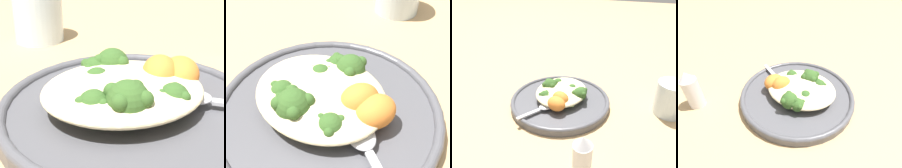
% 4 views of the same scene
% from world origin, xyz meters
% --- Properties ---
extents(ground_plane, '(4.00, 4.00, 0.00)m').
position_xyz_m(ground_plane, '(0.00, 0.00, 0.00)').
color(ground_plane, tan).
extents(plate, '(0.27, 0.27, 0.02)m').
position_xyz_m(plate, '(-0.02, 0.00, 0.01)').
color(plate, '#4C4C51').
rests_on(plate, ground_plane).
extents(quinoa_mound, '(0.16, 0.14, 0.03)m').
position_xyz_m(quinoa_mound, '(-0.03, 0.00, 0.04)').
color(quinoa_mound, beige).
rests_on(quinoa_mound, plate).
extents(broccoli_stalk_0, '(0.08, 0.06, 0.04)m').
position_xyz_m(broccoli_stalk_0, '(-0.02, 0.05, 0.04)').
color(broccoli_stalk_0, '#9EBC66').
rests_on(broccoli_stalk_0, plate).
extents(broccoli_stalk_1, '(0.11, 0.07, 0.03)m').
position_xyz_m(broccoli_stalk_1, '(-0.02, 0.04, 0.03)').
color(broccoli_stalk_1, '#9EBC66').
rests_on(broccoli_stalk_1, plate).
extents(broccoli_stalk_2, '(0.09, 0.03, 0.03)m').
position_xyz_m(broccoli_stalk_2, '(-0.03, 0.02, 0.03)').
color(broccoli_stalk_2, '#9EBC66').
rests_on(broccoli_stalk_2, plate).
extents(broccoli_stalk_3, '(0.12, 0.08, 0.03)m').
position_xyz_m(broccoli_stalk_3, '(-0.04, -0.01, 0.03)').
color(broccoli_stalk_3, '#9EBC66').
rests_on(broccoli_stalk_3, plate).
extents(broccoli_stalk_4, '(0.09, 0.09, 0.04)m').
position_xyz_m(broccoli_stalk_4, '(-0.03, -0.03, 0.04)').
color(broccoli_stalk_4, '#9EBC66').
rests_on(broccoli_stalk_4, plate).
extents(broccoli_stalk_5, '(0.04, 0.10, 0.03)m').
position_xyz_m(broccoli_stalk_5, '(0.01, -0.01, 0.03)').
color(broccoli_stalk_5, '#9EBC66').
rests_on(broccoli_stalk_5, plate).
extents(sweet_potato_chunk_0, '(0.05, 0.06, 0.04)m').
position_xyz_m(sweet_potato_chunk_0, '(0.04, 0.01, 0.04)').
color(sweet_potato_chunk_0, orange).
rests_on(sweet_potato_chunk_0, plate).
extents(sweet_potato_chunk_1, '(0.05, 0.06, 0.04)m').
position_xyz_m(sweet_potato_chunk_1, '(0.02, 0.01, 0.04)').
color(sweet_potato_chunk_1, orange).
rests_on(sweet_potato_chunk_1, plate).
extents(spoon, '(0.10, 0.08, 0.01)m').
position_xyz_m(spoon, '(0.05, -0.02, 0.03)').
color(spoon, '#B7B7BC').
rests_on(spoon, plate).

